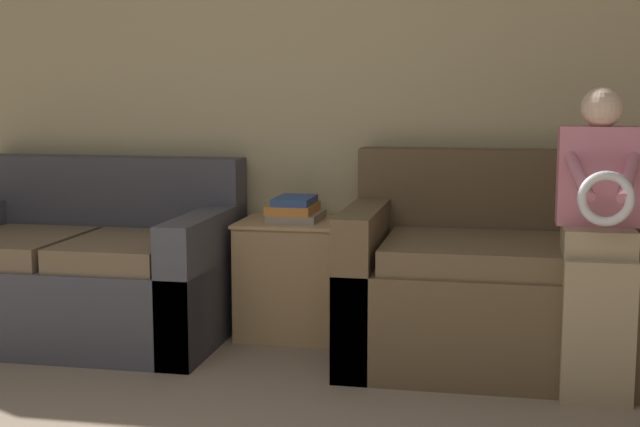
{
  "coord_description": "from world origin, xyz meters",
  "views": [
    {
      "loc": [
        1.07,
        -1.43,
        1.24
      ],
      "look_at": [
        0.41,
        1.85,
        0.76
      ],
      "focal_mm": 50.0,
      "sensor_mm": 36.0,
      "label": 1
    }
  ],
  "objects_px": {
    "couch_side": "(86,274)",
    "child_left_seated": "(599,229)",
    "side_shelf": "(296,276)",
    "couch_main": "(584,291)",
    "book_stack": "(295,210)"
  },
  "relations": [
    {
      "from": "couch_side",
      "to": "child_left_seated",
      "type": "height_order",
      "value": "child_left_seated"
    },
    {
      "from": "child_left_seated",
      "to": "side_shelf",
      "type": "relative_size",
      "value": 2.13
    },
    {
      "from": "couch_side",
      "to": "child_left_seated",
      "type": "bearing_deg",
      "value": -9.49
    },
    {
      "from": "couch_main",
      "to": "couch_side",
      "type": "relative_size",
      "value": 1.48
    },
    {
      "from": "child_left_seated",
      "to": "book_stack",
      "type": "bearing_deg",
      "value": 155.9
    },
    {
      "from": "couch_main",
      "to": "couch_side",
      "type": "distance_m",
      "value": 2.4
    },
    {
      "from": "side_shelf",
      "to": "couch_main",
      "type": "bearing_deg",
      "value": -9.37
    },
    {
      "from": "couch_main",
      "to": "couch_side",
      "type": "height_order",
      "value": "couch_main"
    },
    {
      "from": "couch_side",
      "to": "book_stack",
      "type": "relative_size",
      "value": 4.5
    },
    {
      "from": "couch_main",
      "to": "book_stack",
      "type": "bearing_deg",
      "value": 170.5
    },
    {
      "from": "couch_main",
      "to": "book_stack",
      "type": "xyz_separation_m",
      "value": [
        -1.38,
        0.23,
        0.3
      ]
    },
    {
      "from": "couch_main",
      "to": "side_shelf",
      "type": "xyz_separation_m",
      "value": [
        -1.37,
        0.23,
        -0.04
      ]
    },
    {
      "from": "book_stack",
      "to": "child_left_seated",
      "type": "bearing_deg",
      "value": -24.1
    },
    {
      "from": "couch_main",
      "to": "child_left_seated",
      "type": "height_order",
      "value": "child_left_seated"
    },
    {
      "from": "book_stack",
      "to": "couch_main",
      "type": "bearing_deg",
      "value": -9.5
    }
  ]
}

